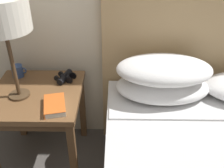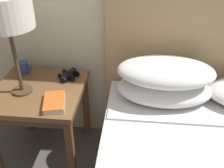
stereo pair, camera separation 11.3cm
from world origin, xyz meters
TOP-DOWN VIEW (x-y plane):
  - nightstand at (-0.53, 0.62)m, footprint 0.58×0.58m
  - table_lamp at (-0.62, 0.59)m, footprint 0.30×0.30m
  - book_on_nightstand at (-0.37, 0.46)m, footprint 0.16×0.22m
  - binoculars_pair at (-0.36, 0.79)m, footprint 0.15×0.16m
  - coffee_mug at (-0.70, 0.83)m, footprint 0.10×0.08m

SIDE VIEW (x-z plane):
  - nightstand at x=-0.53m, z-range 0.22..0.81m
  - book_on_nightstand at x=-0.37m, z-range 0.59..0.63m
  - binoculars_pair at x=-0.36m, z-range 0.59..0.64m
  - coffee_mug at x=-0.70m, z-range 0.60..0.68m
  - table_lamp at x=-0.62m, z-range 0.80..1.41m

